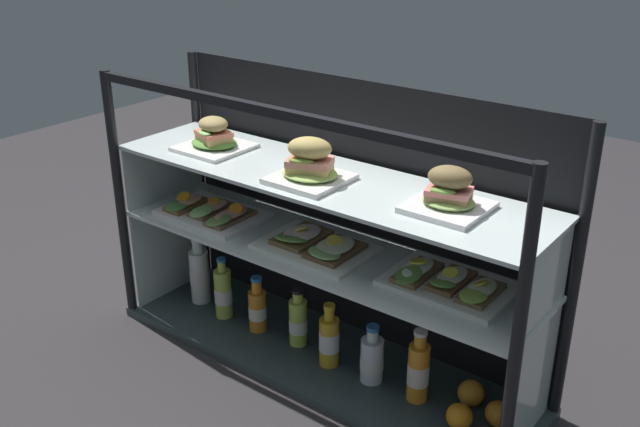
% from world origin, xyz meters
% --- Properties ---
extents(ground_plane, '(6.00, 6.00, 0.02)m').
position_xyz_m(ground_plane, '(0.00, 0.00, -0.01)').
color(ground_plane, '#2D2A2D').
rests_on(ground_plane, ground).
extents(case_base_deck, '(1.44, 0.40, 0.03)m').
position_xyz_m(case_base_deck, '(0.00, 0.00, 0.02)').
color(case_base_deck, '#2C3A3C').
rests_on(case_base_deck, ground).
extents(case_frame, '(1.44, 0.40, 0.88)m').
position_xyz_m(case_frame, '(0.00, 0.12, 0.48)').
color(case_frame, black).
rests_on(case_frame, ground).
extents(riser_lower_tier, '(1.37, 0.34, 0.36)m').
position_xyz_m(riser_lower_tier, '(0.00, 0.00, 0.21)').
color(riser_lower_tier, silver).
rests_on(riser_lower_tier, case_base_deck).
extents(shelf_lower_glass, '(1.39, 0.35, 0.01)m').
position_xyz_m(shelf_lower_glass, '(0.00, 0.00, 0.40)').
color(shelf_lower_glass, silver).
rests_on(shelf_lower_glass, riser_lower_tier).
extents(riser_upper_tier, '(1.37, 0.34, 0.22)m').
position_xyz_m(riser_upper_tier, '(0.00, 0.00, 0.51)').
color(riser_upper_tier, silver).
rests_on(riser_upper_tier, shelf_lower_glass).
extents(shelf_upper_glass, '(1.39, 0.35, 0.01)m').
position_xyz_m(shelf_upper_glass, '(0.00, 0.00, 0.63)').
color(shelf_upper_glass, silver).
rests_on(shelf_upper_glass, riser_upper_tier).
extents(plated_roll_sandwich_left_of_center, '(0.21, 0.21, 0.11)m').
position_xyz_m(plated_roll_sandwich_left_of_center, '(-0.42, -0.01, 0.67)').
color(plated_roll_sandwich_left_of_center, white).
rests_on(plated_roll_sandwich_left_of_center, shelf_upper_glass).
extents(plated_roll_sandwich_mid_right, '(0.20, 0.20, 0.13)m').
position_xyz_m(plated_roll_sandwich_mid_right, '(-0.00, -0.05, 0.68)').
color(plated_roll_sandwich_mid_right, white).
rests_on(plated_roll_sandwich_mid_right, shelf_upper_glass).
extents(plated_roll_sandwich_far_left, '(0.20, 0.20, 0.12)m').
position_xyz_m(plated_roll_sandwich_far_left, '(0.41, 0.01, 0.68)').
color(plated_roll_sandwich_far_left, white).
rests_on(plated_roll_sandwich_far_left, shelf_upper_glass).
extents(open_sandwich_tray_right_of_center, '(0.34, 0.23, 0.06)m').
position_xyz_m(open_sandwich_tray_right_of_center, '(-0.43, -0.03, 0.42)').
color(open_sandwich_tray_right_of_center, white).
rests_on(open_sandwich_tray_right_of_center, shelf_lower_glass).
extents(open_sandwich_tray_mid_right, '(0.34, 0.23, 0.06)m').
position_xyz_m(open_sandwich_tray_mid_right, '(-0.00, -0.01, 0.42)').
color(open_sandwich_tray_mid_right, white).
rests_on(open_sandwich_tray_mid_right, shelf_lower_glass).
extents(open_sandwich_tray_center, '(0.34, 0.23, 0.06)m').
position_xyz_m(open_sandwich_tray_center, '(0.42, 0.02, 0.42)').
color(open_sandwich_tray_center, white).
rests_on(open_sandwich_tray_center, shelf_lower_glass).
extents(juice_bottle_back_left, '(0.07, 0.07, 0.25)m').
position_xyz_m(juice_bottle_back_left, '(-0.54, -0.00, 0.14)').
color(juice_bottle_back_left, white).
rests_on(juice_bottle_back_left, case_base_deck).
extents(juice_bottle_front_second, '(0.06, 0.06, 0.22)m').
position_xyz_m(juice_bottle_front_second, '(-0.40, -0.02, 0.12)').
color(juice_bottle_front_second, '#BCD151').
rests_on(juice_bottle_front_second, case_base_deck).
extents(juice_bottle_tucked_behind, '(0.06, 0.06, 0.20)m').
position_xyz_m(juice_bottle_tucked_behind, '(-0.25, -0.02, 0.11)').
color(juice_bottle_tucked_behind, orange).
rests_on(juice_bottle_tucked_behind, case_base_deck).
extents(juice_bottle_front_fourth, '(0.06, 0.06, 0.20)m').
position_xyz_m(juice_bottle_front_fourth, '(-0.09, -0.00, 0.12)').
color(juice_bottle_front_fourth, '#B9D650').
rests_on(juice_bottle_front_fourth, case_base_deck).
extents(juice_bottle_front_right_end, '(0.06, 0.06, 0.21)m').
position_xyz_m(juice_bottle_front_right_end, '(0.06, -0.03, 0.12)').
color(juice_bottle_front_right_end, gold).
rests_on(juice_bottle_front_right_end, case_base_deck).
extents(juice_bottle_front_middle, '(0.07, 0.07, 0.19)m').
position_xyz_m(juice_bottle_front_middle, '(0.21, -0.02, 0.11)').
color(juice_bottle_front_middle, white).
rests_on(juice_bottle_front_middle, case_base_deck).
extents(juice_bottle_back_right, '(0.06, 0.06, 0.23)m').
position_xyz_m(juice_bottle_back_right, '(0.37, -0.01, 0.13)').
color(juice_bottle_back_right, orange).
rests_on(juice_bottle_back_right, case_base_deck).
extents(orange_fruit_beside_bottles, '(0.07, 0.07, 0.07)m').
position_xyz_m(orange_fruit_beside_bottles, '(0.52, -0.05, 0.07)').
color(orange_fruit_beside_bottles, orange).
rests_on(orange_fruit_beside_bottles, case_base_deck).
extents(orange_fruit_near_left_post, '(0.08, 0.08, 0.08)m').
position_xyz_m(orange_fruit_near_left_post, '(0.50, 0.06, 0.07)').
color(orange_fruit_near_left_post, orange).
rests_on(orange_fruit_near_left_post, case_base_deck).
extents(orange_fruit_rolled_forward, '(0.07, 0.07, 0.07)m').
position_xyz_m(orange_fruit_rolled_forward, '(0.60, 0.02, 0.07)').
color(orange_fruit_rolled_forward, orange).
rests_on(orange_fruit_rolled_forward, case_base_deck).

